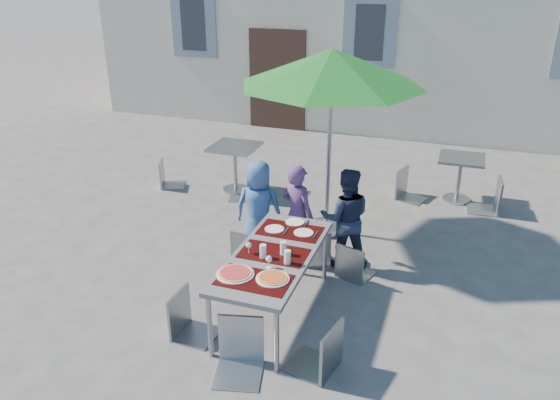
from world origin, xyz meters
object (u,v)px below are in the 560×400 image
at_px(chair_5, 238,317).
at_px(patio_umbrella, 332,69).
at_px(bg_chair_l_0, 166,158).
at_px(cafe_table_1, 460,171).
at_px(bg_chair_l_1, 409,167).
at_px(chair_2, 354,241).
at_px(child_2, 345,218).
at_px(cafe_table_0, 235,159).
at_px(chair_4, 323,320).
at_px(chair_0, 247,228).
at_px(chair_3, 185,290).
at_px(pizza_near_right, 273,278).
at_px(bg_chair_r_0, 249,163).
at_px(dining_table, 274,258).
at_px(child_0, 259,209).
at_px(pizza_near_left, 235,273).
at_px(child_1, 297,214).
at_px(chair_1, 315,225).
at_px(bg_chair_r_1, 495,175).

distance_m(chair_5, patio_umbrella, 3.50).
relative_size(bg_chair_l_0, cafe_table_1, 1.17).
bearing_deg(bg_chair_l_1, chair_2, -96.43).
xyz_separation_m(child_2, cafe_table_0, (-2.26, 1.77, -0.09)).
distance_m(chair_2, chair_4, 1.71).
height_order(chair_0, chair_3, chair_3).
relative_size(pizza_near_right, bg_chair_l_0, 0.38).
bearing_deg(patio_umbrella, chair_0, -120.54).
distance_m(child_2, cafe_table_0, 2.87).
distance_m(chair_0, chair_5, 1.96).
xyz_separation_m(pizza_near_right, bg_chair_l_0, (-3.13, 3.35, -0.27)).
relative_size(bg_chair_r_0, cafe_table_1, 1.38).
height_order(dining_table, chair_0, chair_0).
distance_m(chair_5, bg_chair_l_0, 4.82).
height_order(child_0, chair_4, child_0).
height_order(chair_5, bg_chair_r_0, bg_chair_r_0).
relative_size(pizza_near_left, patio_umbrella, 0.15).
relative_size(child_1, cafe_table_1, 1.76).
height_order(chair_1, bg_chair_l_1, chair_1).
height_order(pizza_near_left, chair_1, chair_1).
bearing_deg(patio_umbrella, bg_chair_r_1, 33.93).
bearing_deg(patio_umbrella, dining_table, -90.78).
relative_size(chair_3, cafe_table_1, 1.24).
distance_m(dining_table, chair_5, 0.94).
distance_m(chair_1, bg_chair_r_1, 3.22).
relative_size(child_0, cafe_table_0, 1.60).
xyz_separation_m(chair_1, bg_chair_r_1, (2.12, 2.43, 0.05)).
bearing_deg(chair_2, bg_chair_l_0, 152.80).
relative_size(chair_4, patio_umbrella, 0.38).
distance_m(pizza_near_right, child_2, 1.80).
height_order(pizza_near_right, chair_5, chair_5).
distance_m(dining_table, child_0, 1.38).
distance_m(child_0, child_2, 1.12).
height_order(child_2, bg_chair_l_1, child_2).
bearing_deg(child_2, child_1, -8.73).
xyz_separation_m(chair_1, cafe_table_1, (1.62, 2.69, -0.05)).
distance_m(bg_chair_l_0, cafe_table_1, 4.81).
height_order(chair_3, patio_umbrella, patio_umbrella).
height_order(pizza_near_right, chair_0, chair_0).
height_order(chair_4, bg_chair_l_0, chair_4).
height_order(child_2, cafe_table_1, child_2).
bearing_deg(chair_4, chair_0, 131.14).
distance_m(pizza_near_left, chair_0, 1.54).
xyz_separation_m(dining_table, chair_4, (0.73, -0.71, -0.13)).
bearing_deg(cafe_table_1, child_0, -132.06).
height_order(child_0, bg_chair_r_1, child_0).
bearing_deg(bg_chair_r_1, bg_chair_r_0, -168.74).
height_order(child_2, bg_chair_r_1, child_2).
xyz_separation_m(pizza_near_right, chair_4, (0.57, -0.22, -0.20)).
bearing_deg(pizza_near_right, chair_3, -170.53).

